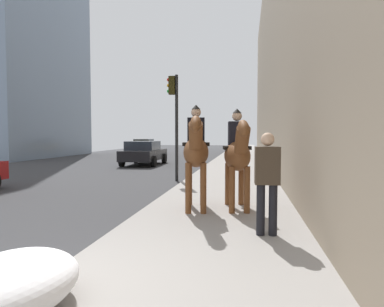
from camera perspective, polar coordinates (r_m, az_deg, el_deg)
The scene contains 7 objects.
mounted_horse_near at distance 7.58m, azimuth 0.67°, elevation 0.46°, with size 2.15×0.77×2.34m.
mounted_horse_far at distance 7.68m, azimuth 7.57°, elevation -0.09°, with size 2.15×0.79×2.26m.
pedestrian_greeting at distance 5.78m, azimuth 12.38°, elevation -3.78°, with size 0.28×0.41×1.70m.
car_mid_lane at distance 20.84m, azimuth -7.99°, elevation 0.15°, with size 4.36×2.14×1.44m.
car_far_lane at distance 33.47m, azimuth -8.08°, elevation 1.20°, with size 4.25×2.03×1.44m.
traffic_light_near_curb at distance 13.36m, azimuth -2.93°, elevation 7.13°, with size 0.20×0.44×4.11m.
snow_pile_near at distance 3.83m, azimuth -28.04°, elevation -18.67°, with size 1.51×1.16×0.52m, color white.
Camera 1 is at (-3.01, -2.33, 1.77)m, focal length 32.10 mm.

